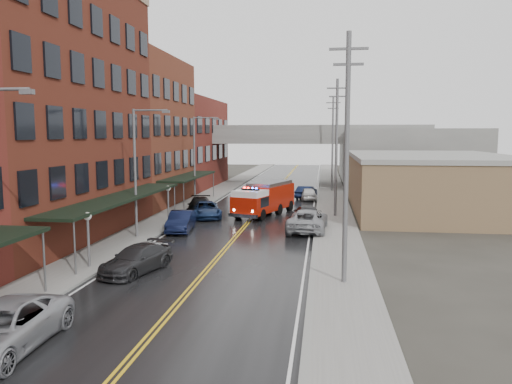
{
  "coord_description": "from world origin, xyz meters",
  "views": [
    {
      "loc": [
        6.14,
        -8.96,
        7.28
      ],
      "look_at": [
        1.17,
        27.57,
        3.0
      ],
      "focal_mm": 35.0,
      "sensor_mm": 36.0,
      "label": 1
    }
  ],
  "objects": [
    {
      "name": "road",
      "position": [
        0.0,
        30.0,
        0.01
      ],
      "size": [
        11.0,
        160.0,
        0.02
      ],
      "primitive_type": "cube",
      "color": "black",
      "rests_on": "ground"
    },
    {
      "name": "sidewalk_left",
      "position": [
        -7.3,
        30.0,
        0.07
      ],
      "size": [
        3.0,
        160.0,
        0.15
      ],
      "primitive_type": "cube",
      "color": "slate",
      "rests_on": "ground"
    },
    {
      "name": "sidewalk_right",
      "position": [
        7.3,
        30.0,
        0.07
      ],
      "size": [
        3.0,
        160.0,
        0.15
      ],
      "primitive_type": "cube",
      "color": "slate",
      "rests_on": "ground"
    },
    {
      "name": "curb_left",
      "position": [
        -5.65,
        30.0,
        0.07
      ],
      "size": [
        0.3,
        160.0,
        0.15
      ],
      "primitive_type": "cube",
      "color": "gray",
      "rests_on": "ground"
    },
    {
      "name": "curb_right",
      "position": [
        5.65,
        30.0,
        0.07
      ],
      "size": [
        0.3,
        160.0,
        0.15
      ],
      "primitive_type": "cube",
      "color": "gray",
      "rests_on": "ground"
    },
    {
      "name": "brick_building_b",
      "position": [
        -13.3,
        23.0,
        9.0
      ],
      "size": [
        9.0,
        20.0,
        18.0
      ],
      "primitive_type": "cube",
      "color": "#541D16",
      "rests_on": "ground"
    },
    {
      "name": "brick_building_c",
      "position": [
        -13.3,
        40.5,
        7.5
      ],
      "size": [
        9.0,
        15.0,
        15.0
      ],
      "primitive_type": "cube",
      "color": "brown",
      "rests_on": "ground"
    },
    {
      "name": "brick_building_far",
      "position": [
        -13.3,
        58.0,
        6.0
      ],
      "size": [
        9.0,
        20.0,
        12.0
      ],
      "primitive_type": "cube",
      "color": "maroon",
      "rests_on": "ground"
    },
    {
      "name": "tan_building",
      "position": [
        16.0,
        40.0,
        2.5
      ],
      "size": [
        14.0,
        22.0,
        5.0
      ],
      "primitive_type": "cube",
      "color": "brown",
      "rests_on": "ground"
    },
    {
      "name": "right_far_block",
      "position": [
        18.0,
        70.0,
        4.0
      ],
      "size": [
        18.0,
        30.0,
        8.0
      ],
      "primitive_type": "cube",
      "color": "slate",
      "rests_on": "ground"
    },
    {
      "name": "awning_1",
      "position": [
        -7.49,
        23.0,
        2.99
      ],
      "size": [
        2.6,
        18.0,
        3.09
      ],
      "color": "black",
      "rests_on": "ground"
    },
    {
      "name": "awning_2",
      "position": [
        -7.49,
        40.5,
        2.99
      ],
      "size": [
        2.6,
        13.0,
        3.09
      ],
      "color": "black",
      "rests_on": "ground"
    },
    {
      "name": "globe_lamp_1",
      "position": [
        -6.4,
        16.0,
        2.31
      ],
      "size": [
        0.44,
        0.44,
        3.12
      ],
      "color": "#59595B",
      "rests_on": "ground"
    },
    {
      "name": "globe_lamp_2",
      "position": [
        -6.4,
        30.0,
        2.31
      ],
      "size": [
        0.44,
        0.44,
        3.12
      ],
      "color": "#59595B",
      "rests_on": "ground"
    },
    {
      "name": "street_lamp_1",
      "position": [
        -6.55,
        24.0,
        5.19
      ],
      "size": [
        2.64,
        0.22,
        9.0
      ],
      "color": "#59595B",
      "rests_on": "ground"
    },
    {
      "name": "street_lamp_2",
      "position": [
        -6.55,
        40.0,
        5.19
      ],
      "size": [
        2.64,
        0.22,
        9.0
      ],
      "color": "#59595B",
      "rests_on": "ground"
    },
    {
      "name": "utility_pole_0",
      "position": [
        7.2,
        15.0,
        6.31
      ],
      "size": [
        1.8,
        0.24,
        12.0
      ],
      "color": "#59595B",
      "rests_on": "ground"
    },
    {
      "name": "utility_pole_1",
      "position": [
        7.2,
        35.0,
        6.31
      ],
      "size": [
        1.8,
        0.24,
        12.0
      ],
      "color": "#59595B",
      "rests_on": "ground"
    },
    {
      "name": "utility_pole_2",
      "position": [
        7.2,
        55.0,
        6.31
      ],
      "size": [
        1.8,
        0.24,
        12.0
      ],
      "color": "#59595B",
      "rests_on": "ground"
    },
    {
      "name": "overpass",
      "position": [
        0.0,
        62.0,
        5.99
      ],
      "size": [
        40.0,
        10.0,
        7.5
      ],
      "color": "slate",
      "rests_on": "ground"
    },
    {
      "name": "fire_truck",
      "position": [
        0.85,
        35.22,
        1.6
      ],
      "size": [
        5.15,
        8.47,
        2.95
      ],
      "rotation": [
        0.0,
        0.0,
        -0.33
      ],
      "color": "#9B1507",
      "rests_on": "ground"
    },
    {
      "name": "parked_car_left_2",
      "position": [
        -4.5,
        5.8,
        0.81
      ],
      "size": [
        2.81,
        5.88,
        1.62
      ],
      "primitive_type": "imported",
      "rotation": [
        0.0,
        0.0,
        0.02
      ],
      "color": "gray",
      "rests_on": "ground"
    },
    {
      "name": "parked_car_left_3",
      "position": [
        -3.6,
        15.7,
        0.7
      ],
      "size": [
        3.22,
        5.19,
        1.4
      ],
      "primitive_type": "imported",
      "rotation": [
        0.0,
        0.0,
        -0.28
      ],
      "color": "#262628",
      "rests_on": "ground"
    },
    {
      "name": "parked_car_left_4",
      "position": [
        -3.72,
        16.8,
        0.68
      ],
      "size": [
        2.41,
        4.23,
        1.36
      ],
      "primitive_type": "imported",
      "rotation": [
        0.0,
        0.0,
        -0.21
      ],
      "color": "silver",
      "rests_on": "ground"
    },
    {
      "name": "parked_car_left_5",
      "position": [
        -4.45,
        26.9,
        0.77
      ],
      "size": [
        2.13,
        4.81,
        1.53
      ],
      "primitive_type": "imported",
      "rotation": [
        0.0,
        0.0,
        0.11
      ],
      "color": "black",
      "rests_on": "ground"
    },
    {
      "name": "parked_car_left_6",
      "position": [
        -4.01,
        33.2,
        0.71
      ],
      "size": [
        3.83,
        5.61,
        1.42
      ],
      "primitive_type": "imported",
      "rotation": [
        0.0,
        0.0,
        0.31
      ],
      "color": "navy",
      "rests_on": "ground"
    },
    {
      "name": "parked_car_left_7",
      "position": [
        -5.0,
        34.8,
        0.76
      ],
      "size": [
        3.13,
        5.57,
        1.52
      ],
      "primitive_type": "imported",
      "rotation": [
        0.0,
        0.0,
        0.2
      ],
      "color": "black",
      "rests_on": "ground"
    },
    {
      "name": "parked_car_right_0",
      "position": [
        5.0,
        28.2,
        0.84
      ],
      "size": [
        3.11,
        6.19,
        1.68
      ],
      "primitive_type": "imported",
      "rotation": [
        0.0,
        0.0,
        3.09
      ],
      "color": "gray",
      "rests_on": "ground"
    },
    {
      "name": "parked_car_right_1",
      "position": [
        4.78,
        32.16,
        0.7
      ],
      "size": [
        2.76,
        5.07,
        1.39
      ],
      "primitive_type": "imported",
      "rotation": [
        0.0,
        0.0,
        3.32
      ],
      "color": "#252527",
      "rests_on": "ground"
    },
    {
      "name": "parked_car_right_2",
      "position": [
        4.46,
        46.2,
        0.7
      ],
      "size": [
        2.24,
        4.32,
        1.41
      ],
      "primitive_type": "imported",
      "rotation": [
        0.0,
        0.0,
        3.29
      ],
      "color": "silver",
      "rests_on": "ground"
    },
    {
      "name": "parked_car_right_3",
      "position": [
        4.2,
        47.8,
        0.71
      ],
      "size": [
        2.5,
        4.55,
        1.42
      ],
      "primitive_type": "imported",
      "rotation": [
        0.0,
        0.0,
        2.9
      ],
      "color": "black",
      "rests_on": "ground"
    }
  ]
}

